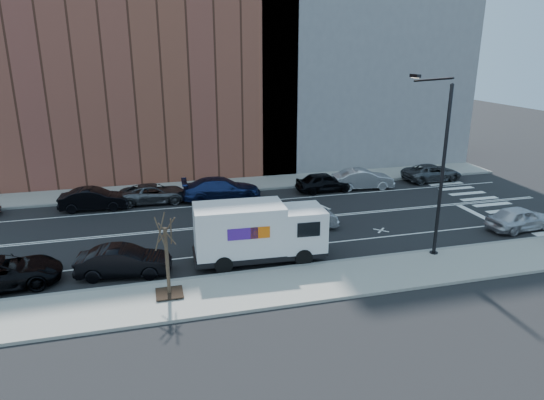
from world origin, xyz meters
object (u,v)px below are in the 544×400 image
far_parked_b (94,199)px  driving_sedan (297,217)px  fedex_van (258,231)px  near_parked_front (520,218)px

far_parked_b → driving_sedan: (12.24, -7.26, 0.06)m
fedex_van → driving_sedan: (3.28, 3.76, -0.83)m
far_parked_b → driving_sedan: size_ratio=0.93×
near_parked_front → driving_sedan: bearing=69.4°
near_parked_front → fedex_van: bearing=85.1°
driving_sedan → near_parked_front: driving_sedan is taller
far_parked_b → near_parked_front: 27.59m
near_parked_front → far_parked_b: bearing=61.2°
fedex_van → far_parked_b: fedex_van is taller
fedex_van → driving_sedan: size_ratio=1.41×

